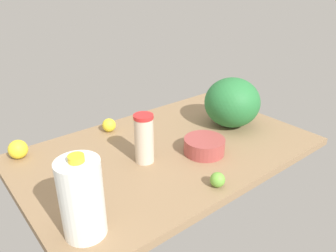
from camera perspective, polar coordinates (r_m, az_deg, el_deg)
countertop at (r=137.91cm, az=0.00°, el=-4.32°), size 120.00×76.00×3.00cm
mixing_bowl at (r=132.87cm, az=6.34°, el=-3.44°), size 16.52×16.52×6.24cm
tumbler_cup at (r=123.61cm, az=-4.19°, el=-2.19°), size 7.51×7.51×19.48cm
watermelon at (r=155.41cm, az=11.10°, el=4.05°), size 25.71×25.71×22.99cm
milk_jug at (r=92.73cm, az=-14.79°, el=-12.09°), size 11.99×11.99×25.13cm
lemon_near_front at (r=151.94cm, az=-10.24°, el=0.16°), size 6.17×6.17×6.17cm
lime_loose at (r=114.08cm, az=8.62°, el=-9.23°), size 5.22×5.22×5.22cm
lemon_beside_bowl at (r=141.14cm, az=-24.66°, el=-3.70°), size 7.48×7.48×7.48cm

